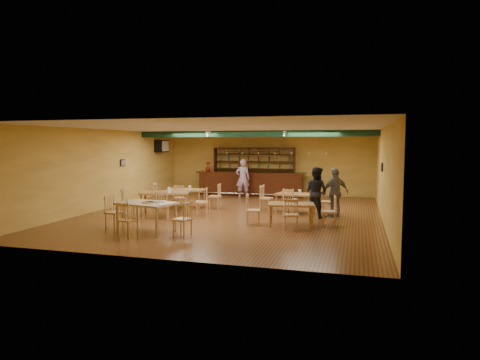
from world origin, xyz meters
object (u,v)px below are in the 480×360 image
(dining_table_c, at_px, (165,204))
(patron_right_a, at_px, (316,192))
(dining_table_b, at_px, (296,203))
(near_table, at_px, (147,217))
(bar_counter, at_px, (251,184))
(dining_table_a, at_px, (186,198))
(dining_table_d, at_px, (291,215))
(patron_bar, at_px, (243,179))

(dining_table_c, relative_size, patron_right_a, 0.96)
(dining_table_b, bearing_deg, near_table, -119.19)
(bar_counter, height_order, dining_table_b, bar_counter)
(dining_table_a, xyz_separation_m, dining_table_d, (4.50, -2.61, -0.01))
(dining_table_c, xyz_separation_m, patron_bar, (1.34, 5.25, 0.47))
(dining_table_b, bearing_deg, patron_bar, 139.95)
(near_table, height_order, patron_bar, patron_bar)
(dining_table_c, bearing_deg, dining_table_a, 71.53)
(patron_right_a, bearing_deg, bar_counter, -23.73)
(dining_table_c, distance_m, patron_bar, 5.44)
(patron_right_a, bearing_deg, dining_table_b, -13.78)
(dining_table_b, height_order, dining_table_d, same)
(dining_table_a, bearing_deg, dining_table_c, -93.29)
(dining_table_b, xyz_separation_m, near_table, (-3.56, -4.41, 0.07))
(dining_table_d, bearing_deg, patron_right_a, 61.49)
(dining_table_c, bearing_deg, patron_right_a, -7.97)
(patron_bar, bearing_deg, bar_counter, -118.86)
(dining_table_b, bearing_deg, dining_table_c, -147.36)
(bar_counter, xyz_separation_m, patron_right_a, (3.56, -5.07, 0.28))
(dining_table_d, relative_size, patron_right_a, 0.81)
(dining_table_b, distance_m, near_table, 5.67)
(bar_counter, xyz_separation_m, dining_table_a, (-1.52, -4.16, -0.21))
(patron_bar, relative_size, patron_right_a, 1.04)
(dining_table_a, height_order, dining_table_c, dining_table_c)
(bar_counter, xyz_separation_m, dining_table_b, (2.76, -4.27, -0.22))
(bar_counter, height_order, dining_table_c, bar_counter)
(bar_counter, xyz_separation_m, dining_table_c, (-1.50, -6.07, -0.16))
(dining_table_a, height_order, dining_table_b, dining_table_a)
(dining_table_b, bearing_deg, bar_counter, 132.58)
(dining_table_d, bearing_deg, dining_table_c, 161.62)
(dining_table_b, relative_size, dining_table_d, 1.00)
(near_table, distance_m, patron_bar, 7.90)
(dining_table_b, height_order, patron_bar, patron_bar)
(dining_table_c, bearing_deg, dining_table_b, 3.75)
(dining_table_d, height_order, patron_right_a, patron_right_a)
(dining_table_d, relative_size, patron_bar, 0.78)
(dining_table_b, height_order, dining_table_c, dining_table_c)
(bar_counter, distance_m, near_table, 8.72)
(dining_table_a, relative_size, near_table, 0.91)
(bar_counter, distance_m, dining_table_a, 4.44)
(dining_table_a, bearing_deg, patron_bar, 63.77)
(bar_counter, bearing_deg, patron_bar, -100.77)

